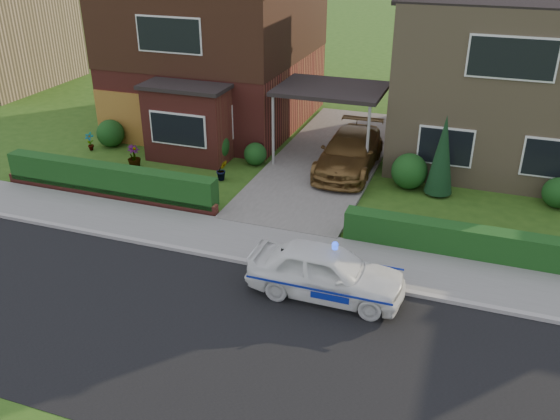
% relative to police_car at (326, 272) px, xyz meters
% --- Properties ---
extents(ground, '(120.00, 120.00, 0.00)m').
position_rel_police_car_xyz_m(ground, '(-2.28, -2.40, -0.64)').
color(ground, '#284E14').
rests_on(ground, ground).
extents(road, '(60.00, 6.00, 0.02)m').
position_rel_police_car_xyz_m(road, '(-2.28, -2.40, -0.64)').
color(road, black).
rests_on(road, ground).
extents(kerb, '(60.00, 0.16, 0.12)m').
position_rel_police_car_xyz_m(kerb, '(-2.28, 0.65, -0.58)').
color(kerb, '#9E9993').
rests_on(kerb, ground).
extents(sidewalk, '(60.00, 2.00, 0.10)m').
position_rel_police_car_xyz_m(sidewalk, '(-2.28, 1.70, -0.59)').
color(sidewalk, slate).
rests_on(sidewalk, ground).
extents(driveway, '(3.80, 12.00, 0.12)m').
position_rel_police_car_xyz_m(driveway, '(-2.28, 8.60, -0.58)').
color(driveway, '#666059').
rests_on(driveway, ground).
extents(house_left, '(7.50, 9.53, 7.25)m').
position_rel_police_car_xyz_m(house_left, '(-8.07, 11.50, 3.17)').
color(house_left, maroon).
rests_on(house_left, ground).
extents(house_right, '(7.50, 8.06, 7.25)m').
position_rel_police_car_xyz_m(house_right, '(3.52, 11.59, 3.02)').
color(house_right, '#937C5A').
rests_on(house_right, ground).
extents(carport_link, '(3.80, 3.00, 2.77)m').
position_rel_police_car_xyz_m(carport_link, '(-2.28, 8.55, 2.01)').
color(carport_link, black).
rests_on(carport_link, ground).
extents(garage_door, '(2.20, 0.10, 2.10)m').
position_rel_police_car_xyz_m(garage_door, '(-10.53, 7.56, 0.41)').
color(garage_door, brown).
rests_on(garage_door, ground).
extents(dwarf_wall, '(7.70, 0.25, 0.36)m').
position_rel_police_car_xyz_m(dwarf_wall, '(-8.08, 2.90, -0.46)').
color(dwarf_wall, maroon).
rests_on(dwarf_wall, ground).
extents(hedge_left, '(7.50, 0.55, 0.90)m').
position_rel_police_car_xyz_m(hedge_left, '(-8.08, 3.05, -0.64)').
color(hedge_left, '#113715').
rests_on(hedge_left, ground).
extents(hedge_right, '(7.50, 0.55, 0.80)m').
position_rel_police_car_xyz_m(hedge_right, '(3.52, 2.95, -0.64)').
color(hedge_right, '#113715').
rests_on(hedge_right, ground).
extents(shrub_left_far, '(1.08, 1.08, 1.08)m').
position_rel_police_car_xyz_m(shrub_left_far, '(-10.78, 7.10, -0.10)').
color(shrub_left_far, '#113715').
rests_on(shrub_left_far, ground).
extents(shrub_left_mid, '(1.32, 1.32, 1.32)m').
position_rel_police_car_xyz_m(shrub_left_mid, '(-6.28, 6.90, 0.02)').
color(shrub_left_mid, '#113715').
rests_on(shrub_left_mid, ground).
extents(shrub_left_near, '(0.84, 0.84, 0.84)m').
position_rel_police_car_xyz_m(shrub_left_near, '(-4.68, 7.20, -0.22)').
color(shrub_left_near, '#113715').
rests_on(shrub_left_near, ground).
extents(shrub_right_near, '(1.20, 1.20, 1.20)m').
position_rel_police_car_xyz_m(shrub_right_near, '(0.92, 7.00, -0.04)').
color(shrub_right_near, '#113715').
rests_on(shrub_right_near, ground).
extents(shrub_right_mid, '(0.96, 0.96, 0.96)m').
position_rel_police_car_xyz_m(shrub_right_mid, '(5.52, 7.10, -0.16)').
color(shrub_right_mid, '#113715').
rests_on(shrub_right_mid, ground).
extents(conifer_a, '(0.90, 0.90, 2.60)m').
position_rel_police_car_xyz_m(conifer_a, '(1.92, 6.80, 0.66)').
color(conifer_a, black).
rests_on(conifer_a, ground).
extents(police_car, '(3.46, 3.77, 1.45)m').
position_rel_police_car_xyz_m(police_car, '(0.00, 0.00, 0.00)').
color(police_car, white).
rests_on(police_car, ground).
extents(driveway_car, '(1.91, 4.58, 1.32)m').
position_rel_police_car_xyz_m(driveway_car, '(-1.28, 7.63, 0.14)').
color(driveway_car, brown).
rests_on(driveway_car, driveway).
extents(potted_plant_a, '(0.39, 0.28, 0.71)m').
position_rel_police_car_xyz_m(potted_plant_a, '(-11.28, 6.42, -0.28)').
color(potted_plant_a, gray).
rests_on(potted_plant_a, ground).
extents(potted_plant_b, '(0.51, 0.51, 0.72)m').
position_rel_police_car_xyz_m(potted_plant_b, '(-5.24, 5.49, -0.28)').
color(potted_plant_b, gray).
rests_on(potted_plant_b, ground).
extents(potted_plant_c, '(0.56, 0.56, 0.84)m').
position_rel_police_car_xyz_m(potted_plant_c, '(-8.69, 5.43, -0.22)').
color(potted_plant_c, gray).
rests_on(potted_plant_c, ground).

